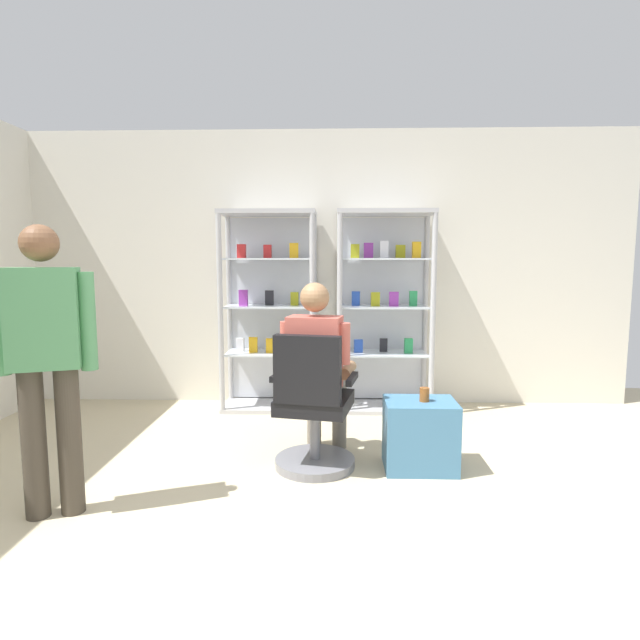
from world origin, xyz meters
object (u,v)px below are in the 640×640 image
Objects in this scene: storage_crate at (420,435)px; standing_customer at (46,353)px; display_cabinet_right at (383,309)px; office_chair at (313,414)px; tea_glass at (424,395)px; seated_shopkeeper at (318,364)px; display_cabinet_left at (270,310)px.

storage_crate is 0.30× the size of standing_customer.
office_chair is at bearing -111.96° from display_cabinet_right.
office_chair reaches higher than tea_glass.
seated_shopkeeper is at bearing 170.42° from tea_glass.
display_cabinet_right reaches higher than office_chair.
tea_glass is at bearing -9.58° from seated_shopkeeper.
standing_customer reaches higher than tea_glass.
display_cabinet_right is (1.10, 0.00, 0.01)m from display_cabinet_left.
display_cabinet_left reaches higher than tea_glass.
display_cabinet_left and display_cabinet_right have the same top height.
tea_glass is (0.02, -0.01, 0.29)m from storage_crate.
display_cabinet_left is 3.91× the size of storage_crate.
display_cabinet_right is at bearing 46.85° from standing_customer.
display_cabinet_left is 1.70m from office_chair.
seated_shopkeeper is at bearing 170.72° from storage_crate.
office_chair is at bearing -100.94° from seated_shopkeeper.
tea_glass is 0.06× the size of standing_customer.
office_chair is 0.77m from tea_glass.
seated_shopkeeper is 0.79× the size of standing_customer.
display_cabinet_right reaches higher than seated_shopkeeper.
storage_crate is (1.22, -1.48, -0.72)m from display_cabinet_left.
display_cabinet_left is at bearing 66.51° from standing_customer.
standing_customer reaches higher than seated_shopkeeper.
display_cabinet_right is 1.17× the size of standing_customer.
display_cabinet_left is 20.05× the size of tea_glass.
standing_customer is (-2.20, -0.70, 0.41)m from tea_glass.
display_cabinet_left is 1.47× the size of seated_shopkeeper.
seated_shopkeeper is 2.66× the size of storage_crate.
seated_shopkeeper is at bearing -69.21° from display_cabinet_left.
office_chair is (-0.61, -1.52, -0.57)m from display_cabinet_right.
seated_shopkeeper is at bearing 29.34° from standing_customer.
display_cabinet_left reaches higher than storage_crate.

